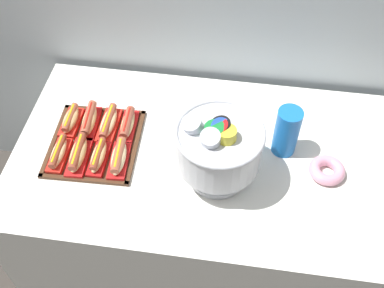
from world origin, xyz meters
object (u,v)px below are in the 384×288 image
at_px(hot_dog_3, 119,158).
at_px(hot_dog_6, 109,123).
at_px(hot_dog_1, 78,154).
at_px(donut, 327,170).
at_px(punch_bowl, 218,146).
at_px(cup_stack, 287,132).
at_px(buffet_table, 210,207).
at_px(serving_tray, 95,143).
at_px(hot_dog_5, 89,121).
at_px(hot_dog_2, 99,157).
at_px(hot_dog_4, 71,120).
at_px(hot_dog_0, 58,153).
at_px(hot_dog_7, 128,125).

xyz_separation_m(hot_dog_3, hot_dog_6, (-0.08, 0.16, -0.00)).
bearing_deg(hot_dog_1, donut, 4.42).
relative_size(punch_bowl, cup_stack, 1.50).
bearing_deg(buffet_table, punch_bowl, -76.62).
distance_m(hot_dog_6, punch_bowl, 0.49).
height_order(hot_dog_3, donut, hot_dog_3).
relative_size(hot_dog_1, donut, 1.41).
xyz_separation_m(serving_tray, hot_dog_6, (0.03, 0.08, 0.03)).
relative_size(hot_dog_5, hot_dog_6, 1.02).
distance_m(hot_dog_2, cup_stack, 0.69).
height_order(hot_dog_5, punch_bowl, punch_bowl).
bearing_deg(hot_dog_1, hot_dog_4, 116.54).
bearing_deg(donut, hot_dog_3, -175.12).
bearing_deg(hot_dog_0, punch_bowl, 0.91).
distance_m(serving_tray, hot_dog_6, 0.09).
xyz_separation_m(serving_tray, donut, (0.86, -0.01, 0.02)).
bearing_deg(cup_stack, hot_dog_6, 179.50).
relative_size(hot_dog_4, punch_bowl, 0.50).
distance_m(buffet_table, hot_dog_5, 0.63).
distance_m(buffet_table, hot_dog_3, 0.52).
xyz_separation_m(buffet_table, hot_dog_4, (-0.57, 0.07, 0.39)).
relative_size(punch_bowl, donut, 2.32).
bearing_deg(hot_dog_7, hot_dog_4, -177.90).
relative_size(buffet_table, donut, 11.55).
height_order(hot_dog_6, donut, hot_dog_6).
relative_size(hot_dog_1, punch_bowl, 0.61).
xyz_separation_m(punch_bowl, cup_stack, (0.23, 0.16, -0.07)).
bearing_deg(hot_dog_0, buffet_table, 9.44).
relative_size(hot_dog_0, cup_stack, 0.80).
relative_size(serving_tray, hot_dog_1, 2.02).
bearing_deg(hot_dog_6, hot_dog_2, -87.90).
height_order(punch_bowl, cup_stack, punch_bowl).
relative_size(hot_dog_5, hot_dog_7, 1.05).
distance_m(hot_dog_5, hot_dog_7, 0.15).
xyz_separation_m(serving_tray, hot_dog_0, (-0.11, -0.09, 0.03)).
xyz_separation_m(hot_dog_4, hot_dog_7, (0.22, 0.01, 0.00)).
bearing_deg(hot_dog_3, donut, 4.88).
distance_m(hot_dog_3, hot_dog_4, 0.28).
distance_m(hot_dog_3, punch_bowl, 0.38).
bearing_deg(serving_tray, hot_dog_6, 67.66).
bearing_deg(cup_stack, donut, -30.34).
bearing_deg(cup_stack, hot_dog_4, 179.97).
relative_size(serving_tray, hot_dog_2, 2.28).
bearing_deg(hot_dog_7, serving_tray, -141.65).
height_order(hot_dog_2, cup_stack, cup_stack).
bearing_deg(hot_dog_0, hot_dog_4, 92.10).
xyz_separation_m(hot_dog_1, hot_dog_3, (0.15, 0.01, -0.00)).
height_order(hot_dog_2, hot_dog_3, hot_dog_3).
xyz_separation_m(hot_dog_1, punch_bowl, (0.51, 0.01, 0.13)).
xyz_separation_m(hot_dog_1, hot_dog_5, (-0.01, 0.16, 0.00)).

